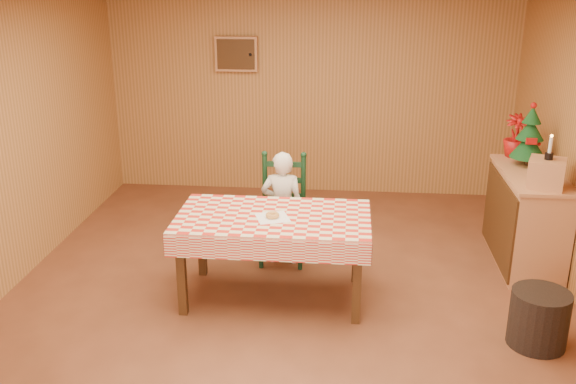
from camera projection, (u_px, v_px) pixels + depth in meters
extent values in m
plane|color=brown|center=(286.00, 302.00, 5.59)|extent=(6.00, 6.00, 0.00)
cube|color=#B0783F|center=(310.00, 91.00, 7.97)|extent=(5.00, 0.10, 2.60)
cube|color=tan|center=(236.00, 54.00, 7.84)|extent=(0.52, 0.08, 0.42)
cube|color=#452912|center=(236.00, 54.00, 7.80)|extent=(0.46, 0.02, 0.36)
sphere|color=black|center=(250.00, 55.00, 7.77)|extent=(0.04, 0.04, 0.04)
cube|color=#452912|center=(273.00, 221.00, 5.45)|extent=(1.60, 0.90, 0.06)
cube|color=#452912|center=(182.00, 277.00, 5.29)|extent=(0.07, 0.07, 0.69)
cube|color=#452912|center=(357.00, 285.00, 5.16)|extent=(0.07, 0.07, 0.69)
cube|color=#452912|center=(202.00, 241.00, 5.99)|extent=(0.07, 0.07, 0.69)
cube|color=#452912|center=(356.00, 247.00, 5.86)|extent=(0.07, 0.07, 0.69)
cube|color=red|center=(273.00, 217.00, 5.43)|extent=(1.64, 0.94, 0.02)
cube|color=red|center=(266.00, 251.00, 5.03)|extent=(1.64, 0.02, 0.18)
cube|color=red|center=(279.00, 208.00, 5.91)|extent=(1.64, 0.02, 0.18)
cube|color=#2B5024|center=(179.00, 224.00, 5.54)|extent=(0.02, 0.94, 0.18)
cube|color=#2B5024|center=(370.00, 231.00, 5.39)|extent=(0.02, 0.94, 0.18)
cube|color=black|center=(282.00, 221.00, 6.23)|extent=(0.44, 0.40, 0.04)
cylinder|color=black|center=(261.00, 248.00, 6.16)|extent=(0.04, 0.04, 0.41)
cylinder|color=black|center=(300.00, 250.00, 6.13)|extent=(0.04, 0.04, 0.41)
cylinder|color=black|center=(265.00, 234.00, 6.48)|extent=(0.04, 0.04, 0.41)
cylinder|color=black|center=(303.00, 236.00, 6.45)|extent=(0.04, 0.04, 0.41)
cylinder|color=black|center=(265.00, 183.00, 6.30)|extent=(0.05, 0.05, 0.60)
sphere|color=black|center=(264.00, 154.00, 6.20)|extent=(0.06, 0.06, 0.06)
cylinder|color=black|center=(303.00, 184.00, 6.27)|extent=(0.05, 0.05, 0.60)
sphere|color=black|center=(304.00, 155.00, 6.17)|extent=(0.06, 0.06, 0.06)
cube|color=black|center=(284.00, 195.00, 6.32)|extent=(0.38, 0.03, 0.05)
cube|color=black|center=(284.00, 180.00, 6.27)|extent=(0.38, 0.03, 0.05)
cube|color=black|center=(284.00, 164.00, 6.22)|extent=(0.38, 0.03, 0.05)
imported|color=silver|center=(282.00, 208.00, 6.19)|extent=(0.41, 0.27, 1.12)
cube|color=white|center=(272.00, 218.00, 5.38)|extent=(0.33, 0.33, 0.00)
torus|color=#CE944A|center=(272.00, 215.00, 5.38)|extent=(0.15, 0.15, 0.04)
cube|color=tan|center=(526.00, 220.00, 6.19)|extent=(0.50, 1.20, 0.90)
cube|color=tan|center=(532.00, 174.00, 6.03)|extent=(0.54, 1.24, 0.03)
cube|color=#452912|center=(499.00, 219.00, 6.21)|extent=(0.02, 1.20, 0.80)
cube|color=tan|center=(546.00, 173.00, 5.61)|extent=(0.38, 0.38, 0.25)
cylinder|color=#452912|center=(526.00, 161.00, 6.25)|extent=(0.04, 0.04, 0.08)
cone|color=#0D3917|center=(529.00, 145.00, 6.19)|extent=(0.34, 0.34, 0.24)
cone|color=#0D3917|center=(531.00, 129.00, 6.14)|extent=(0.26, 0.26, 0.20)
cone|color=#0D3917|center=(532.00, 115.00, 6.09)|extent=(0.18, 0.18, 0.16)
sphere|color=#A4100F|center=(534.00, 105.00, 6.06)|extent=(0.06, 0.06, 0.06)
cube|color=#A4100F|center=(531.00, 141.00, 6.03)|extent=(0.10, 0.02, 0.06)
sphere|color=#A4100F|center=(539.00, 144.00, 6.12)|extent=(0.04, 0.04, 0.04)
sphere|color=#A4100F|center=(521.00, 134.00, 6.21)|extent=(0.04, 0.04, 0.04)
sphere|color=#A4100F|center=(533.00, 123.00, 6.21)|extent=(0.04, 0.04, 0.04)
imported|color=#A4100F|center=(516.00, 136.00, 6.47)|extent=(0.26, 0.26, 0.43)
cylinder|color=black|center=(549.00, 156.00, 5.56)|extent=(0.07, 0.07, 0.06)
cylinder|color=white|center=(550.00, 145.00, 5.52)|extent=(0.03, 0.03, 0.14)
sphere|color=orange|center=(552.00, 136.00, 5.50)|extent=(0.02, 0.02, 0.02)
cylinder|color=black|center=(539.00, 318.00, 4.90)|extent=(0.59, 0.59, 0.44)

